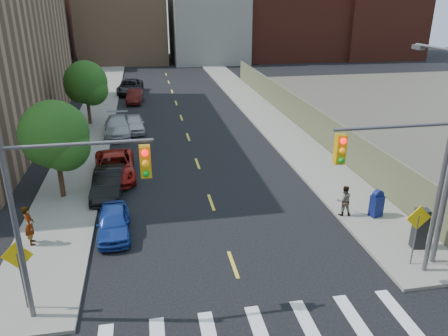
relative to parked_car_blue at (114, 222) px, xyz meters
name	(u,v)px	position (x,y,z in m)	size (l,w,h in m)	color
sidewalk_nw	(102,98)	(-2.74, 30.04, -0.56)	(3.50, 73.00, 0.15)	gray
sidewalk_ne	(241,93)	(12.76, 30.04, -0.56)	(3.50, 73.00, 0.15)	gray
fence_north	(296,110)	(14.61, 16.54, 0.62)	(0.12, 44.00, 2.50)	#676F4E
bg_bldg_west	(19,26)	(-16.99, 58.54, 5.37)	(14.00, 18.00, 12.00)	#592319
bg_bldg_midwest	(122,15)	(-0.99, 60.54, 6.87)	(14.00, 16.00, 15.00)	#8C6B4C
bg_bldg_center	(207,30)	(13.01, 58.54, 4.37)	(12.00, 16.00, 10.00)	gray
bg_bldg_east	(283,10)	(27.01, 60.54, 7.37)	(18.00, 18.00, 16.00)	#592319
bg_bldg_fareast	(372,4)	(43.01, 58.54, 8.37)	(14.00, 16.00, 18.00)	#592319
signal_nw	(62,199)	(-0.98, -5.46, 3.89)	(4.59, 0.30, 7.00)	#59595E
signal_ne	(407,173)	(10.99, -5.46, 3.89)	(4.59, 0.30, 7.00)	#59595E
warn_sign_nw	(19,263)	(-2.79, -4.96, 1.36)	(1.06, 0.06, 2.83)	#59595E
warn_sign_ne	(417,225)	(12.21, -4.96, 1.36)	(1.06, 0.06, 2.83)	#59595E
warn_sign_midwest	(73,142)	(-2.79, 8.54, 1.36)	(1.06, 0.06, 2.83)	#59595E
tree_west_near	(55,138)	(-3.00, 4.59, 2.84)	(3.66, 3.64, 5.52)	#332114
tree_west_far	(86,85)	(-3.00, 19.59, 2.84)	(3.66, 3.64, 5.52)	#332114
parked_car_blue	(114,222)	(0.00, 0.00, 0.00)	(1.50, 3.72, 1.27)	#1C3B9A
parked_car_black	(109,183)	(-0.49, 4.56, 0.10)	(1.55, 4.46, 1.47)	black
parked_car_red	(115,166)	(-0.29, 7.12, 0.10)	(2.44, 5.30, 1.47)	maroon
parked_car_silver	(118,126)	(-0.49, 16.13, 0.10)	(2.05, 5.05, 1.47)	#9A9DA1
parked_car_white	(134,123)	(0.81, 16.90, 0.05)	(1.61, 4.00, 1.36)	#BDBDBD
parked_car_maroon	(135,96)	(0.81, 27.46, 0.06)	(1.47, 4.21, 1.39)	#3D0E0C
parked_car_grey	(130,87)	(0.24, 32.34, 0.15)	(2.60, 5.63, 1.56)	black
mailbox	(377,203)	(12.88, -0.77, 0.21)	(0.68, 0.59, 1.43)	navy
payphone	(420,229)	(13.22, -3.83, 0.44)	(0.55, 0.45, 1.85)	black
pedestrian_west	(29,225)	(-3.57, -0.42, 0.44)	(0.67, 0.44, 1.84)	gray
pedestrian_east	(344,201)	(11.31, -0.36, 0.31)	(0.77, 0.60, 1.58)	gray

